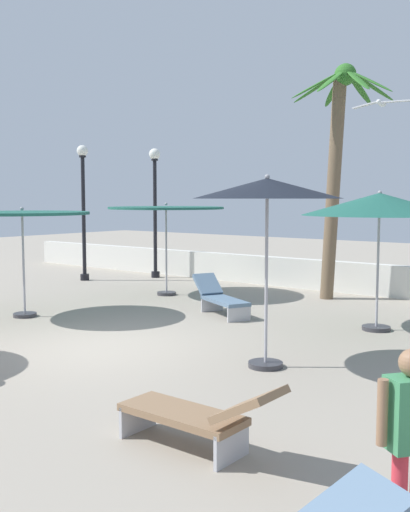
{
  "coord_description": "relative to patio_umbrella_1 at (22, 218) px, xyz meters",
  "views": [
    {
      "loc": [
        7.92,
        -7.13,
        2.62
      ],
      "look_at": [
        0.0,
        2.97,
        1.4
      ],
      "focal_mm": 42.75,
      "sensor_mm": 36.0,
      "label": 1
    }
  ],
  "objects": [
    {
      "name": "ground_plane",
      "position": [
        3.45,
        -0.89,
        -2.19
      ],
      "size": [
        56.0,
        56.0,
        0.0
      ],
      "primitive_type": "plane",
      "color": "#9E9384"
    },
    {
      "name": "boundary_wall",
      "position": [
        3.45,
        7.61,
        -1.76
      ],
      "size": [
        25.2,
        0.3,
        0.86
      ],
      "primitive_type": "cube",
      "color": "silver",
      "rests_on": "ground_plane"
    },
    {
      "name": "patio_umbrella_1",
      "position": [
        0.0,
        0.0,
        0.0
      ],
      "size": [
        2.92,
        2.92,
        2.43
      ],
      "color": "#333338",
      "rests_on": "ground_plane"
    },
    {
      "name": "patio_umbrella_2",
      "position": [
        6.69,
        3.49,
        0.29
      ],
      "size": [
        3.05,
        3.05,
        2.77
      ],
      "color": "#333338",
      "rests_on": "ground_plane"
    },
    {
      "name": "patio_umbrella_4",
      "position": [
        6.39,
        -0.14,
        0.53
      ],
      "size": [
        2.29,
        2.29,
        2.98
      ],
      "color": "#333338",
      "rests_on": "ground_plane"
    },
    {
      "name": "patio_umbrella_5",
      "position": [
        0.45,
        4.22,
        0.07
      ],
      "size": [
        3.1,
        3.1,
        2.51
      ],
      "color": "#333338",
      "rests_on": "ground_plane"
    },
    {
      "name": "palm_tree_1",
      "position": [
        4.36,
        6.36,
        1.5
      ],
      "size": [
        2.72,
        2.74,
        5.97
      ],
      "color": "brown",
      "rests_on": "ground_plane"
    },
    {
      "name": "lamp_post_0",
      "position": [
        -3.59,
        4.82,
        0.37
      ],
      "size": [
        0.35,
        0.35,
        4.28
      ],
      "color": "black",
      "rests_on": "ground_plane"
    },
    {
      "name": "lamp_post_1",
      "position": [
        -2.28,
        6.73,
        0.4
      ],
      "size": [
        0.37,
        0.37,
        4.23
      ],
      "color": "black",
      "rests_on": "ground_plane"
    },
    {
      "name": "lounge_chair_0",
      "position": [
        3.25,
        2.89,
        -1.8
      ],
      "size": [
        1.93,
        1.33,
        0.84
      ],
      "color": "#B7B7BC",
      "rests_on": "ground_plane"
    },
    {
      "name": "lounge_chair_1",
      "position": [
        7.56,
        -3.25,
        -1.79
      ],
      "size": [
        1.86,
        0.56,
        0.83
      ],
      "color": "#B7B7BC",
      "rests_on": "ground_plane"
    },
    {
      "name": "seagull_0",
      "position": [
        6.09,
        4.93,
        2.48
      ],
      "size": [
        1.38,
        0.38,
        0.14
      ],
      "color": "white"
    }
  ]
}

